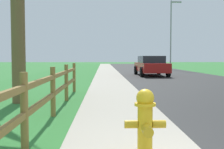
# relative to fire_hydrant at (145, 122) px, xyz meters

# --- Properties ---
(ground_plane) EXTENTS (120.00, 120.00, 0.00)m
(ground_plane) POSITION_rel_fire_hydrant_xyz_m (0.85, 24.32, -0.47)
(ground_plane) COLOR #307633
(road_asphalt) EXTENTS (7.00, 66.00, 0.01)m
(road_asphalt) POSITION_rel_fire_hydrant_xyz_m (4.35, 26.32, -0.46)
(road_asphalt) COLOR #2B2B2B
(road_asphalt) RESTS_ON ground
(curb_concrete) EXTENTS (6.00, 66.00, 0.01)m
(curb_concrete) POSITION_rel_fire_hydrant_xyz_m (-2.15, 26.32, -0.46)
(curb_concrete) COLOR #A9A090
(curb_concrete) RESTS_ON ground
(grass_verge) EXTENTS (5.00, 66.00, 0.00)m
(grass_verge) POSITION_rel_fire_hydrant_xyz_m (-3.65, 26.32, -0.46)
(grass_verge) COLOR #307633
(grass_verge) RESTS_ON ground
(fire_hydrant) EXTENTS (0.53, 0.45, 0.89)m
(fire_hydrant) POSITION_rel_fire_hydrant_xyz_m (0.00, 0.00, 0.00)
(fire_hydrant) COLOR yellow
(fire_hydrant) RESTS_ON ground
(rail_fence) EXTENTS (0.11, 9.33, 1.09)m
(rail_fence) POSITION_rel_fire_hydrant_xyz_m (-1.63, 2.68, 0.17)
(rail_fence) COLOR olive
(rail_fence) RESTS_ON ground
(parked_suv_red) EXTENTS (2.08, 5.00, 1.42)m
(parked_suv_red) POSITION_rel_fire_hydrant_xyz_m (2.93, 17.31, 0.27)
(parked_suv_red) COLOR maroon
(parked_suv_red) RESTS_ON ground
(street_lamp) EXTENTS (1.17, 0.20, 7.46)m
(street_lamp) POSITION_rel_fire_hydrant_xyz_m (6.89, 27.82, 3.88)
(street_lamp) COLOR gray
(street_lamp) RESTS_ON ground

